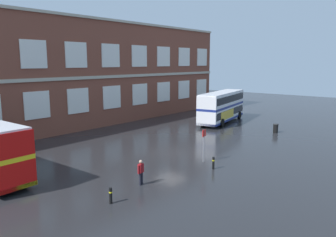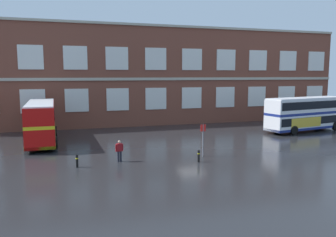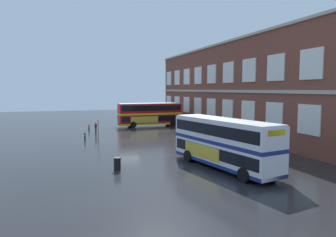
# 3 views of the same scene
# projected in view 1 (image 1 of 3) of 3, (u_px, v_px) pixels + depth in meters

# --- Properties ---
(ground_plane) EXTENTS (120.00, 120.00, 0.00)m
(ground_plane) POSITION_uv_depth(u_px,v_px,m) (154.00, 149.00, 31.27)
(ground_plane) COLOR #232326
(brick_terminal_building) EXTENTS (55.86, 8.19, 13.29)m
(brick_terminal_building) POSITION_uv_depth(u_px,v_px,m) (57.00, 75.00, 40.44)
(brick_terminal_building) COLOR brown
(brick_terminal_building) RESTS_ON ground
(double_decker_middle) EXTENTS (11.28, 4.50, 4.07)m
(double_decker_middle) POSITION_uv_depth(u_px,v_px,m) (222.00, 106.00, 44.90)
(double_decker_middle) COLOR silver
(double_decker_middle) RESTS_ON ground
(waiting_passenger) EXTENTS (0.64, 0.30, 1.70)m
(waiting_passenger) POSITION_uv_depth(u_px,v_px,m) (141.00, 171.00, 22.01)
(waiting_passenger) COLOR black
(waiting_passenger) RESTS_ON ground
(bus_stand_flag) EXTENTS (0.44, 0.10, 2.70)m
(bus_stand_flag) POSITION_uv_depth(u_px,v_px,m) (204.00, 143.00, 26.90)
(bus_stand_flag) COLOR slate
(bus_stand_flag) RESTS_ON ground
(station_litter_bin) EXTENTS (0.60, 0.60, 1.03)m
(station_litter_bin) POSITION_uv_depth(u_px,v_px,m) (276.00, 128.00, 38.29)
(station_litter_bin) COLOR black
(station_litter_bin) RESTS_ON ground
(safety_bollard_west) EXTENTS (0.19, 0.19, 0.95)m
(safety_bollard_west) POSITION_uv_depth(u_px,v_px,m) (213.00, 163.00, 25.33)
(safety_bollard_west) COLOR black
(safety_bollard_west) RESTS_ON ground
(safety_bollard_east) EXTENTS (0.19, 0.19, 0.95)m
(safety_bollard_east) POSITION_uv_depth(u_px,v_px,m) (111.00, 195.00, 19.16)
(safety_bollard_east) COLOR black
(safety_bollard_east) RESTS_ON ground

